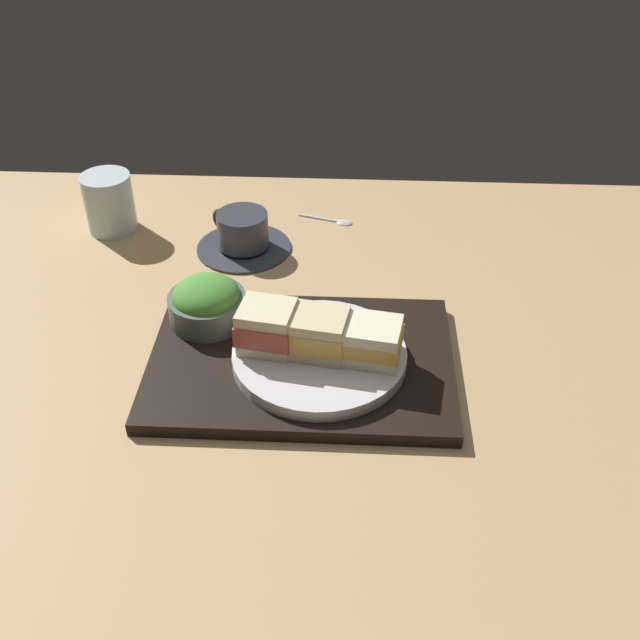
{
  "coord_description": "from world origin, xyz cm",
  "views": [
    {
      "loc": [
        0.9,
        -74.59,
        62.14
      ],
      "look_at": [
        -2.93,
        0.9,
        5.0
      ],
      "focal_mm": 42.47,
      "sensor_mm": 36.0,
      "label": 1
    }
  ],
  "objects_px": {
    "sandwich_near": "(267,327)",
    "drinking_glass": "(109,203)",
    "sandwich_middle": "(319,334)",
    "sandwich_far": "(373,341)",
    "coffee_cup": "(243,234)",
    "salad_bowl": "(207,302)",
    "sandwich_plate": "(319,356)",
    "teaspoon": "(337,220)"
  },
  "relations": [
    {
      "from": "sandwich_near",
      "to": "drinking_glass",
      "type": "bearing_deg",
      "value": 131.13
    },
    {
      "from": "sandwich_middle",
      "to": "sandwich_far",
      "type": "height_order",
      "value": "sandwich_middle"
    },
    {
      "from": "coffee_cup",
      "to": "salad_bowl",
      "type": "bearing_deg",
      "value": -94.9
    },
    {
      "from": "sandwich_near",
      "to": "coffee_cup",
      "type": "bearing_deg",
      "value": 103.93
    },
    {
      "from": "sandwich_plate",
      "to": "sandwich_far",
      "type": "height_order",
      "value": "sandwich_far"
    },
    {
      "from": "sandwich_far",
      "to": "drinking_glass",
      "type": "xyz_separation_m",
      "value": [
        -0.42,
        0.35,
        -0.01
      ]
    },
    {
      "from": "sandwich_near",
      "to": "sandwich_middle",
      "type": "relative_size",
      "value": 1.03
    },
    {
      "from": "sandwich_middle",
      "to": "salad_bowl",
      "type": "height_order",
      "value": "sandwich_middle"
    },
    {
      "from": "sandwich_middle",
      "to": "coffee_cup",
      "type": "height_order",
      "value": "sandwich_middle"
    },
    {
      "from": "sandwich_far",
      "to": "coffee_cup",
      "type": "height_order",
      "value": "sandwich_far"
    },
    {
      "from": "sandwich_plate",
      "to": "salad_bowl",
      "type": "distance_m",
      "value": 0.17
    },
    {
      "from": "drinking_glass",
      "to": "sandwich_plate",
      "type": "bearing_deg",
      "value": -43.81
    },
    {
      "from": "coffee_cup",
      "to": "drinking_glass",
      "type": "relative_size",
      "value": 1.56
    },
    {
      "from": "sandwich_far",
      "to": "teaspoon",
      "type": "bearing_deg",
      "value": 98.0
    },
    {
      "from": "sandwich_plate",
      "to": "sandwich_near",
      "type": "bearing_deg",
      "value": 172.85
    },
    {
      "from": "salad_bowl",
      "to": "drinking_glass",
      "type": "xyz_separation_m",
      "value": [
        -0.2,
        0.26,
        0.0
      ]
    },
    {
      "from": "sandwich_plate",
      "to": "sandwich_middle",
      "type": "height_order",
      "value": "sandwich_middle"
    },
    {
      "from": "sandwich_middle",
      "to": "teaspoon",
      "type": "distance_m",
      "value": 0.38
    },
    {
      "from": "sandwich_plate",
      "to": "coffee_cup",
      "type": "distance_m",
      "value": 0.32
    },
    {
      "from": "sandwich_plate",
      "to": "salad_bowl",
      "type": "relative_size",
      "value": 2.11
    },
    {
      "from": "sandwich_near",
      "to": "drinking_glass",
      "type": "distance_m",
      "value": 0.44
    },
    {
      "from": "salad_bowl",
      "to": "drinking_glass",
      "type": "relative_size",
      "value": 1.09
    },
    {
      "from": "sandwich_middle",
      "to": "salad_bowl",
      "type": "distance_m",
      "value": 0.17
    },
    {
      "from": "sandwich_plate",
      "to": "coffee_cup",
      "type": "bearing_deg",
      "value": 114.94
    },
    {
      "from": "sandwich_near",
      "to": "coffee_cup",
      "type": "relative_size",
      "value": 0.53
    },
    {
      "from": "sandwich_far",
      "to": "coffee_cup",
      "type": "distance_m",
      "value": 0.36
    },
    {
      "from": "sandwich_middle",
      "to": "sandwich_far",
      "type": "distance_m",
      "value": 0.06
    },
    {
      "from": "sandwich_near",
      "to": "sandwich_far",
      "type": "distance_m",
      "value": 0.13
    },
    {
      "from": "sandwich_plate",
      "to": "sandwich_near",
      "type": "distance_m",
      "value": 0.07
    },
    {
      "from": "coffee_cup",
      "to": "drinking_glass",
      "type": "distance_m",
      "value": 0.23
    },
    {
      "from": "sandwich_far",
      "to": "salad_bowl",
      "type": "xyz_separation_m",
      "value": [
        -0.21,
        0.09,
        -0.01
      ]
    },
    {
      "from": "sandwich_near",
      "to": "teaspoon",
      "type": "height_order",
      "value": "sandwich_near"
    },
    {
      "from": "sandwich_middle",
      "to": "teaspoon",
      "type": "height_order",
      "value": "sandwich_middle"
    },
    {
      "from": "sandwich_near",
      "to": "teaspoon",
      "type": "distance_m",
      "value": 0.38
    },
    {
      "from": "sandwich_far",
      "to": "drinking_glass",
      "type": "height_order",
      "value": "drinking_glass"
    },
    {
      "from": "sandwich_near",
      "to": "coffee_cup",
      "type": "height_order",
      "value": "sandwich_near"
    },
    {
      "from": "sandwich_near",
      "to": "coffee_cup",
      "type": "distance_m",
      "value": 0.29
    },
    {
      "from": "sandwich_middle",
      "to": "coffee_cup",
      "type": "xyz_separation_m",
      "value": [
        -0.13,
        0.29,
        -0.03
      ]
    },
    {
      "from": "sandwich_plate",
      "to": "drinking_glass",
      "type": "bearing_deg",
      "value": 136.19
    },
    {
      "from": "drinking_glass",
      "to": "sandwich_near",
      "type": "bearing_deg",
      "value": -48.87
    },
    {
      "from": "teaspoon",
      "to": "sandwich_plate",
      "type": "bearing_deg",
      "value": -91.5
    },
    {
      "from": "sandwich_near",
      "to": "sandwich_middle",
      "type": "xyz_separation_m",
      "value": [
        0.06,
        -0.01,
        -0.0
      ]
    }
  ]
}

